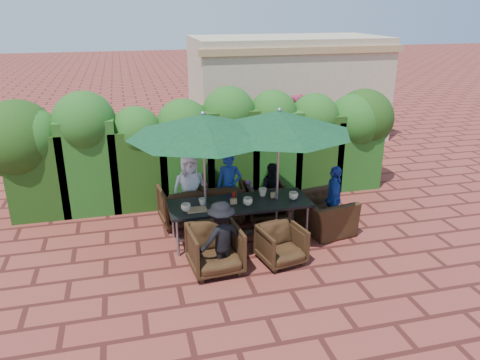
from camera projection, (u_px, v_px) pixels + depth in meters
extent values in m
plane|color=maroon|center=(231.00, 244.00, 8.59)|extent=(80.00, 80.00, 0.00)
cube|color=black|center=(240.00, 204.00, 8.53)|extent=(2.58, 0.90, 0.05)
cube|color=gray|center=(240.00, 233.00, 8.74)|extent=(2.38, 0.05, 0.05)
cylinder|color=gray|center=(178.00, 238.00, 8.07)|extent=(0.05, 0.05, 0.70)
cylinder|color=gray|center=(173.00, 221.00, 8.70)|extent=(0.05, 0.05, 0.70)
cylinder|color=gray|center=(307.00, 223.00, 8.61)|extent=(0.05, 0.05, 0.70)
cylinder|color=gray|center=(294.00, 208.00, 9.25)|extent=(0.05, 0.05, 0.70)
cylinder|color=gray|center=(207.00, 241.00, 8.67)|extent=(0.44, 0.44, 0.03)
cylinder|color=gray|center=(205.00, 182.00, 8.26)|extent=(0.04, 0.04, 2.40)
cone|color=#0B311A|center=(203.00, 125.00, 7.90)|extent=(2.62, 2.62, 0.38)
sphere|color=gray|center=(203.00, 113.00, 7.83)|extent=(0.08, 0.08, 0.08)
cylinder|color=gray|center=(276.00, 234.00, 8.93)|extent=(0.44, 0.44, 0.03)
cylinder|color=gray|center=(278.00, 176.00, 8.52)|extent=(0.04, 0.04, 2.40)
cone|color=#0B311A|center=(279.00, 121.00, 8.16)|extent=(2.61, 2.61, 0.38)
sphere|color=gray|center=(280.00, 110.00, 8.09)|extent=(0.08, 0.08, 0.08)
imported|color=black|center=(182.00, 203.00, 9.29)|extent=(0.92, 0.88, 0.86)
imported|color=black|center=(223.00, 198.00, 9.53)|extent=(0.94, 0.89, 0.86)
imported|color=black|center=(265.00, 199.00, 9.58)|extent=(0.80, 0.75, 0.80)
imported|color=black|center=(215.00, 247.00, 7.63)|extent=(0.88, 0.84, 0.85)
imported|color=black|center=(281.00, 243.00, 7.89)|extent=(0.81, 0.78, 0.72)
imported|color=black|center=(323.00, 208.00, 8.96)|extent=(0.88, 1.18, 0.94)
imported|color=white|center=(190.00, 189.00, 9.26)|extent=(0.73, 0.46, 1.43)
imported|color=#1C3D9C|center=(229.00, 187.00, 9.41)|extent=(0.59, 0.52, 1.39)
imported|color=black|center=(273.00, 190.00, 9.57)|extent=(0.61, 0.47, 1.13)
imported|color=black|center=(221.00, 238.00, 7.50)|extent=(0.87, 0.59, 1.24)
imported|color=#1C3D9C|center=(334.00, 199.00, 8.92)|extent=(0.63, 0.85, 1.31)
imported|color=#CC486C|center=(205.00, 200.00, 9.53)|extent=(0.33, 0.29, 0.79)
imported|color=#97489D|center=(249.00, 197.00, 9.70)|extent=(0.33, 0.30, 0.76)
imported|color=#268C35|center=(261.00, 133.00, 12.65)|extent=(1.72, 1.28, 1.75)
imported|color=#CC486C|center=(295.00, 129.00, 12.79)|extent=(1.06, 0.95, 1.89)
imported|color=gray|center=(308.00, 129.00, 12.94)|extent=(1.24, 1.08, 1.78)
imported|color=beige|center=(186.00, 208.00, 8.14)|extent=(0.17, 0.17, 0.14)
imported|color=beige|center=(202.00, 202.00, 8.39)|extent=(0.13, 0.13, 0.12)
imported|color=beige|center=(248.00, 201.00, 8.38)|extent=(0.18, 0.18, 0.14)
imported|color=beige|center=(263.00, 192.00, 8.79)|extent=(0.16, 0.16, 0.15)
imported|color=beige|center=(293.00, 196.00, 8.64)|extent=(0.17, 0.17, 0.14)
cylinder|color=#B20C0A|center=(233.00, 197.00, 8.54)|extent=(0.04, 0.04, 0.17)
cylinder|color=#4C230C|center=(236.00, 195.00, 8.60)|extent=(0.04, 0.04, 0.17)
cube|color=#AB7C52|center=(197.00, 210.00, 8.20)|extent=(0.35, 0.25, 0.02)
cube|color=tan|center=(233.00, 201.00, 8.44)|extent=(0.12, 0.06, 0.10)
cube|color=tan|center=(274.00, 195.00, 8.72)|extent=(0.12, 0.06, 0.10)
cube|color=#19330E|center=(39.00, 174.00, 9.57)|extent=(1.15, 0.95, 1.75)
sphere|color=#19330E|center=(33.00, 138.00, 9.30)|extent=(1.17, 1.17, 1.17)
cube|color=#19330E|center=(89.00, 165.00, 9.76)|extent=(1.15, 0.95, 2.00)
sphere|color=#19330E|center=(84.00, 122.00, 9.44)|extent=(1.27, 1.27, 1.27)
cube|color=#19330E|center=(139.00, 167.00, 10.03)|extent=(1.15, 0.95, 1.73)
sphere|color=#19330E|center=(136.00, 132.00, 9.76)|extent=(1.08, 1.08, 1.08)
cube|color=#19330E|center=(185.00, 161.00, 10.25)|extent=(1.15, 0.95, 1.81)
sphere|color=#19330E|center=(183.00, 126.00, 9.97)|extent=(1.15, 1.15, 1.15)
cube|color=#19330E|center=(229.00, 153.00, 10.44)|extent=(1.15, 0.95, 2.04)
sphere|color=#19330E|center=(229.00, 113.00, 10.12)|extent=(1.15, 1.15, 1.15)
cube|color=#19330E|center=(272.00, 152.00, 10.68)|extent=(1.15, 0.95, 1.95)
sphere|color=#19330E|center=(273.00, 114.00, 10.38)|extent=(1.08, 1.08, 1.08)
cube|color=#19330E|center=(313.00, 152.00, 10.94)|extent=(1.15, 0.95, 1.81)
sphere|color=#19330E|center=(314.00, 118.00, 10.65)|extent=(1.12, 1.12, 1.12)
cube|color=#19330E|center=(351.00, 151.00, 11.19)|extent=(1.15, 0.95, 1.67)
sphere|color=#19330E|center=(354.00, 122.00, 10.93)|extent=(1.28, 1.28, 1.28)
sphere|color=#19330E|center=(18.00, 140.00, 9.34)|extent=(1.60, 1.60, 1.60)
sphere|color=#19330E|center=(364.00, 118.00, 11.08)|extent=(1.40, 1.40, 1.40)
cube|color=#C7B294|center=(287.00, 88.00, 15.19)|extent=(6.00, 3.00, 3.20)
cube|color=tan|center=(305.00, 50.00, 13.41)|extent=(6.20, 0.25, 0.20)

